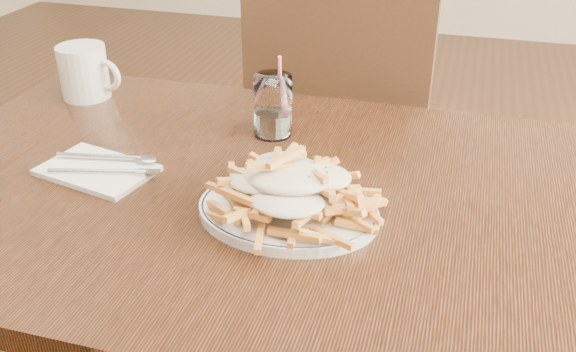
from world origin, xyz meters
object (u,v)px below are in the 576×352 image
(loaded_fries, at_px, (288,183))
(water_glass, at_px, (273,110))
(chair_far, at_px, (343,114))
(table, at_px, (251,224))
(coffee_mug, at_px, (85,72))
(fries_plate, at_px, (288,211))

(loaded_fries, relative_size, water_glass, 1.61)
(chair_far, bearing_deg, table, -91.09)
(loaded_fries, height_order, coffee_mug, coffee_mug)
(fries_plate, xyz_separation_m, water_glass, (-0.11, 0.27, 0.04))
(loaded_fries, xyz_separation_m, coffee_mug, (-0.54, 0.34, -0.00))
(loaded_fries, bearing_deg, fries_plate, 135.00)
(fries_plate, relative_size, coffee_mug, 2.12)
(fries_plate, height_order, coffee_mug, coffee_mug)
(coffee_mug, bearing_deg, fries_plate, -31.77)
(chair_far, height_order, fries_plate, chair_far)
(table, relative_size, water_glass, 7.61)
(water_glass, relative_size, coffee_mug, 1.11)
(table, bearing_deg, chair_far, 88.91)
(chair_far, xyz_separation_m, coffee_mug, (-0.47, -0.46, 0.23))
(chair_far, distance_m, coffee_mug, 0.70)
(table, height_order, fries_plate, fries_plate)
(chair_far, relative_size, coffee_mug, 7.09)
(loaded_fries, distance_m, coffee_mug, 0.64)
(chair_far, relative_size, fries_plate, 3.34)
(loaded_fries, bearing_deg, chair_far, 95.28)
(table, bearing_deg, coffee_mug, 150.21)
(fries_plate, height_order, loaded_fries, loaded_fries)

